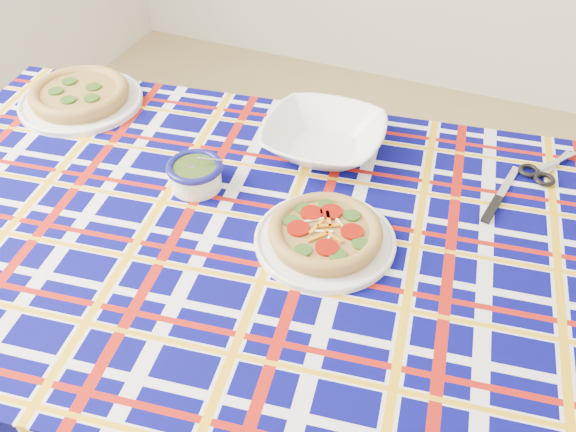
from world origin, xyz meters
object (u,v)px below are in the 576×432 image
at_px(serving_bowl, 324,138).
at_px(pesto_bowl, 195,173).
at_px(dining_table, 248,258).
at_px(main_focaccia_plate, 325,232).

bearing_deg(serving_bowl, pesto_bowl, -132.06).
xyz_separation_m(dining_table, pesto_bowl, (-0.15, 0.08, 0.11)).
bearing_deg(main_focaccia_plate, pesto_bowl, 169.17).
relative_size(dining_table, pesto_bowl, 13.89).
height_order(main_focaccia_plate, pesto_bowl, pesto_bowl).
relative_size(dining_table, main_focaccia_plate, 5.89).
relative_size(main_focaccia_plate, serving_bowl, 1.03).
height_order(main_focaccia_plate, serving_bowl, serving_bowl).
bearing_deg(dining_table, pesto_bowl, 143.09).
xyz_separation_m(dining_table, serving_bowl, (0.04, 0.30, 0.10)).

